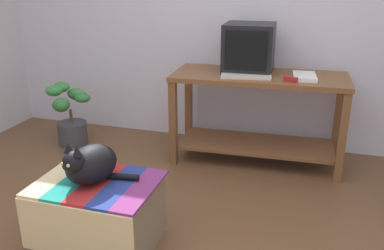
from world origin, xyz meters
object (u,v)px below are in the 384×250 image
(ottoman_with_blanket, at_px, (99,213))
(stapler, at_px, (290,79))
(desk, at_px, (258,103))
(tv_monitor, at_px, (249,48))
(keyboard, at_px, (246,76))
(book, at_px, (305,76))
(potted_plant, at_px, (70,117))
(cat, at_px, (90,164))

(ottoman_with_blanket, height_order, stapler, stapler)
(ottoman_with_blanket, bearing_deg, stapler, 53.57)
(desk, distance_m, ottoman_with_blanket, 1.69)
(tv_monitor, distance_m, keyboard, 0.29)
(desk, distance_m, book, 0.45)
(desk, xyz_separation_m, book, (0.36, -0.03, 0.26))
(ottoman_with_blanket, xyz_separation_m, potted_plant, (-1.05, 1.35, 0.06))
(keyboard, height_order, book, book)
(ottoman_with_blanket, relative_size, potted_plant, 1.18)
(desk, bearing_deg, ottoman_with_blanket, -118.14)
(cat, height_order, potted_plant, cat)
(book, xyz_separation_m, potted_plant, (-2.12, -0.12, -0.52))
(tv_monitor, height_order, book, tv_monitor)
(desk, relative_size, tv_monitor, 3.43)
(tv_monitor, xyz_separation_m, keyboard, (0.02, -0.22, -0.19))
(desk, distance_m, tv_monitor, 0.47)
(keyboard, bearing_deg, ottoman_with_blanket, -122.80)
(keyboard, bearing_deg, stapler, -14.51)
(book, bearing_deg, stapler, -130.15)
(keyboard, relative_size, potted_plant, 0.68)
(keyboard, xyz_separation_m, ottoman_with_blanket, (-0.62, -1.36, -0.58))
(potted_plant, height_order, stapler, stapler)
(potted_plant, bearing_deg, ottoman_with_blanket, -52.19)
(tv_monitor, xyz_separation_m, ottoman_with_blanket, (-0.60, -1.58, -0.76))
(book, xyz_separation_m, stapler, (-0.10, -0.15, 0.01))
(desk, height_order, keyboard, keyboard)
(book, xyz_separation_m, cat, (-1.10, -1.48, -0.25))
(tv_monitor, height_order, cat, tv_monitor)
(ottoman_with_blanket, bearing_deg, desk, 64.56)
(desk, xyz_separation_m, stapler, (0.26, -0.18, 0.27))
(ottoman_with_blanket, bearing_deg, potted_plant, 127.81)
(keyboard, bearing_deg, tv_monitor, 87.88)
(potted_plant, xyz_separation_m, stapler, (2.02, -0.03, 0.52))
(keyboard, bearing_deg, cat, -123.67)
(desk, bearing_deg, keyboard, -125.77)
(tv_monitor, height_order, keyboard, tv_monitor)
(book, bearing_deg, cat, -133.32)
(desk, height_order, tv_monitor, tv_monitor)
(keyboard, height_order, stapler, stapler)
(desk, height_order, ottoman_with_blanket, desk)
(ottoman_with_blanket, bearing_deg, tv_monitor, 69.23)
(tv_monitor, xyz_separation_m, book, (0.48, -0.11, -0.18))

